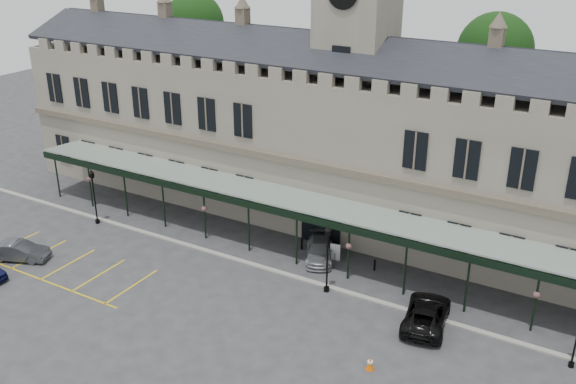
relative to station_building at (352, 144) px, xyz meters
The scene contains 17 objects.
ground 17.17m from the station_building, 90.00° to the right, with size 140.00×140.00×0.00m, color #303033.
station_building is the anchor object (origin of this frame).
clock_tower 6.64m from the station_building, 90.00° to the left, with size 5.60×5.60×24.80m.
canopy 9.37m from the station_building, 90.00° to the right, with size 50.00×4.10×4.30m.
kerb 12.22m from the station_building, 90.00° to the right, with size 60.00×0.40×0.12m, color gray.
parking_markings 23.26m from the station_building, 128.81° to the right, with size 16.00×6.00×0.01m, color gold, non-canonical shape.
tree_behind_left 24.64m from the station_building, 157.55° to the left, with size 6.00×6.00×16.00m.
tree_behind_mid 13.67m from the station_building, 48.65° to the left, with size 6.00×6.00×16.00m.
lamp_post_left 20.70m from the station_building, 147.49° to the right, with size 0.44×0.44×4.63m.
lamp_post_mid 11.99m from the station_building, 72.21° to the right, with size 0.45×0.45×4.80m.
traffic_cone 20.09m from the station_building, 61.42° to the right, with size 0.47×0.47×0.74m.
sign_board 9.21m from the station_building, 72.83° to the right, with size 0.74×0.18×1.27m.
bollard_left 8.94m from the station_building, 96.60° to the right, with size 0.16×0.16×0.91m, color black.
bollard_right 10.42m from the station_building, 52.72° to the right, with size 0.14×0.14×0.82m, color black.
car_left_b 25.84m from the station_building, 134.01° to the right, with size 1.47×4.21×1.39m, color #383B40.
car_taxi 9.26m from the station_building, 82.03° to the right, with size 1.85×4.55×1.32m, color gray.
car_van 16.28m from the station_building, 47.16° to the right, with size 2.45×5.31×1.48m, color black.
Camera 1 is at (19.54, -27.63, 22.48)m, focal length 40.00 mm.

